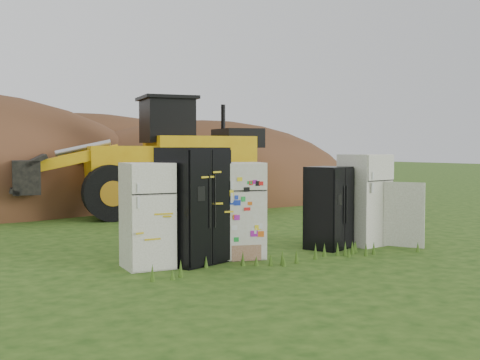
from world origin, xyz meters
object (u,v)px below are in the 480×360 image
object	(u,v)px
fridge_leftmost	(147,215)
fridge_black_side	(193,205)
fridge_black_right	(328,208)
fridge_sticker	(241,210)
wheel_loader	(138,156)
fridge_open_door	(364,200)

from	to	relation	value
fridge_leftmost	fridge_black_side	distance (m)	0.83
fridge_leftmost	fridge_black_right	bearing A→B (deg)	3.96
fridge_leftmost	fridge_black_side	xyz separation A→B (m)	(0.82, -0.02, 0.13)
fridge_leftmost	fridge_sticker	xyz separation A→B (m)	(1.81, 0.02, -0.01)
fridge_leftmost	wheel_loader	world-z (taller)	wheel_loader
fridge_leftmost	wheel_loader	size ratio (longest dim) A/B	0.24
fridge_black_side	wheel_loader	bearing A→B (deg)	56.11
fridge_black_right	fridge_sticker	bearing A→B (deg)	157.65
fridge_black_side	fridge_black_right	size ratio (longest dim) A/B	1.23
fridge_black_right	wheel_loader	size ratio (longest dim) A/B	0.22
fridge_open_door	wheel_loader	xyz separation A→B (m)	(-2.09, 7.55, 0.84)
fridge_black_side	fridge_leftmost	bearing A→B (deg)	158.47
fridge_black_side	fridge_black_right	bearing A→B (deg)	-19.91
fridge_black_right	fridge_open_door	bearing A→B (deg)	-21.83
fridge_sticker	fridge_open_door	size ratio (longest dim) A/B	0.93
fridge_leftmost	fridge_open_door	world-z (taller)	fridge_open_door
fridge_black_right	wheel_loader	world-z (taller)	wheel_loader
fridge_leftmost	fridge_black_right	xyz separation A→B (m)	(3.79, 0.01, -0.06)
fridge_black_side	fridge_open_door	distance (m)	3.90
fridge_black_side	fridge_black_right	world-z (taller)	fridge_black_side
fridge_leftmost	fridge_black_right	world-z (taller)	fridge_leftmost
fridge_open_door	wheel_loader	size ratio (longest dim) A/B	0.25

